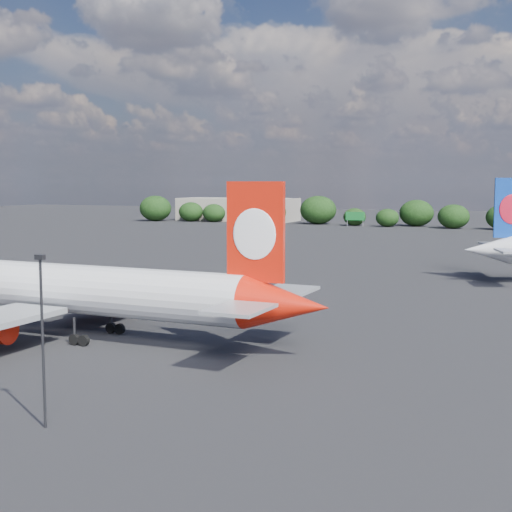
% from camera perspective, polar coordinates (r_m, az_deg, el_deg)
% --- Properties ---
extents(ground, '(500.00, 500.00, 0.00)m').
position_cam_1_polar(ground, '(108.69, 1.82, -1.41)').
color(ground, black).
rests_on(ground, ground).
extents(qantas_airliner, '(42.85, 40.69, 14.01)m').
position_cam_1_polar(qantas_airliner, '(65.00, -13.14, -2.78)').
color(qantas_airliner, silver).
rests_on(qantas_airliner, ground).
extents(apron_lamp_post, '(0.55, 0.30, 9.95)m').
position_cam_1_polar(apron_lamp_post, '(42.09, -16.72, -5.77)').
color(apron_lamp_post, black).
rests_on(apron_lamp_post, ground).
extents(terminal_building, '(42.00, 16.00, 8.00)m').
position_cam_1_polar(terminal_building, '(254.81, -1.46, 3.75)').
color(terminal_building, gray).
rests_on(terminal_building, ground).
extents(highway_sign, '(6.00, 0.30, 4.50)m').
position_cam_1_polar(highway_sign, '(224.26, 7.94, 3.16)').
color(highway_sign, '#125E24').
rests_on(highway_sign, ground).
extents(billboard_yellow, '(5.00, 0.30, 5.50)m').
position_cam_1_polar(billboard_yellow, '(224.66, 15.77, 3.19)').
color(billboard_yellow, orange).
rests_on(billboard_yellow, ground).
extents(horizon_treeline, '(203.60, 16.22, 9.29)m').
position_cam_1_polar(horizon_treeline, '(223.14, 13.67, 3.22)').
color(horizon_treeline, black).
rests_on(horizon_treeline, ground).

